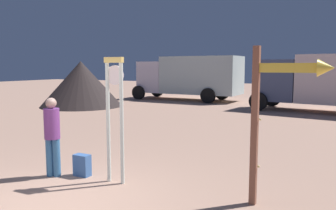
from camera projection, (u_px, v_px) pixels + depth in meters
ground_plane at (40, 210)px, 5.10m from camera, size 80.00×80.00×0.00m
standing_clock at (115, 109)px, 6.18m from camera, size 0.38×0.10×2.33m
arrow_sign at (280, 101)px, 4.97m from camera, size 1.13×0.26×2.47m
person_near_clock at (52, 133)px, 6.59m from camera, size 0.30×0.30×1.56m
backpack at (82, 165)px, 6.69m from camera, size 0.33×0.22×0.43m
box_truck_near at (327, 80)px, 15.82m from camera, size 6.55×3.09×2.72m
box_truck_far at (190, 76)px, 21.77m from camera, size 6.98×2.88×2.80m
dome_tent at (81, 84)px, 18.36m from camera, size 4.43×4.43×2.46m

